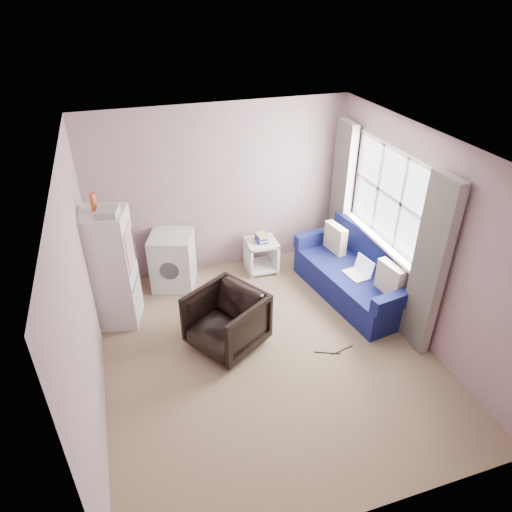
% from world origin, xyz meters
% --- Properties ---
extents(room, '(3.84, 4.24, 2.54)m').
position_xyz_m(room, '(0.02, 0.01, 1.25)').
color(room, '#816C55').
rests_on(room, ground).
extents(armchair, '(1.04, 1.06, 0.81)m').
position_xyz_m(armchair, '(-0.43, 0.28, 0.40)').
color(armchair, black).
rests_on(armchair, ground).
extents(fridge, '(0.65, 0.65, 1.78)m').
position_xyz_m(fridge, '(-1.65, 1.19, 0.80)').
color(fridge, silver).
rests_on(fridge, ground).
extents(washing_machine, '(0.73, 0.73, 0.82)m').
position_xyz_m(washing_machine, '(-0.83, 1.78, 0.43)').
color(washing_machine, silver).
rests_on(washing_machine, ground).
extents(side_table, '(0.47, 0.47, 0.62)m').
position_xyz_m(side_table, '(0.51, 1.77, 0.29)').
color(side_table, silver).
rests_on(side_table, ground).
extents(sofa, '(1.16, 2.04, 0.86)m').
position_xyz_m(sofa, '(1.61, 0.74, 0.31)').
color(sofa, navy).
rests_on(sofa, ground).
extents(window_dressing, '(0.17, 2.62, 2.18)m').
position_xyz_m(window_dressing, '(1.78, 0.70, 1.11)').
color(window_dressing, white).
rests_on(window_dressing, ground).
extents(floor_cables, '(0.50, 0.14, 0.01)m').
position_xyz_m(floor_cables, '(0.78, -0.26, 0.01)').
color(floor_cables, black).
rests_on(floor_cables, ground).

